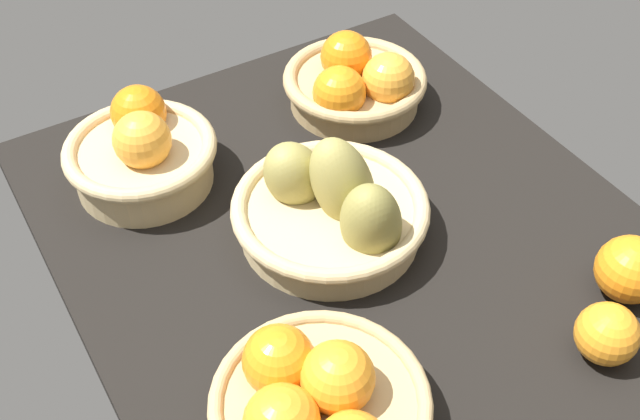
{
  "coord_description": "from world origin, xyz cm",
  "views": [
    {
      "loc": [
        -58.83,
        40.26,
        77.32
      ],
      "look_at": [
        2.16,
        3.63,
        7.0
      ],
      "focal_mm": 44.12,
      "sensor_mm": 36.0,
      "label": 1
    }
  ],
  "objects": [
    {
      "name": "basket_center_pears",
      "position": [
        1.2,
        2.34,
        7.53
      ],
      "size": [
        25.42,
        25.42,
        16.56
      ],
      "color": "tan",
      "rests_on": "market_tray"
    },
    {
      "name": "market_tray",
      "position": [
        0.0,
        0.0,
        1.5
      ],
      "size": [
        84.0,
        72.0,
        3.0
      ],
      "primitive_type": "cube",
      "color": "black",
      "rests_on": "ground"
    },
    {
      "name": "basket_far_right",
      "position": [
        23.53,
        19.1,
        7.86
      ],
      "size": [
        20.82,
        20.82,
        12.45
      ],
      "color": "tan",
      "rests_on": "market_tray"
    },
    {
      "name": "loose_orange_back_gap",
      "position": [
        -30.54,
        -13.76,
        6.59
      ],
      "size": [
        7.18,
        7.18,
        7.18
      ],
      "primitive_type": "sphere",
      "color": "orange",
      "rests_on": "market_tray"
    },
    {
      "name": "loose_orange_front_gap",
      "position": [
        -25.39,
        -22.58,
        7.12
      ],
      "size": [
        8.24,
        8.24,
        8.24
      ],
      "primitive_type": "sphere",
      "color": "orange",
      "rests_on": "market_tray"
    },
    {
      "name": "basket_far_left",
      "position": [
        -22.07,
        18.52,
        7.05
      ],
      "size": [
        23.07,
        23.07,
        10.54
      ],
      "color": "tan",
      "rests_on": "market_tray"
    },
    {
      "name": "basket_near_right",
      "position": [
        22.66,
        -15.0,
        7.29
      ],
      "size": [
        21.98,
        21.98,
        11.02
      ],
      "color": "tan",
      "rests_on": "market_tray"
    }
  ]
}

